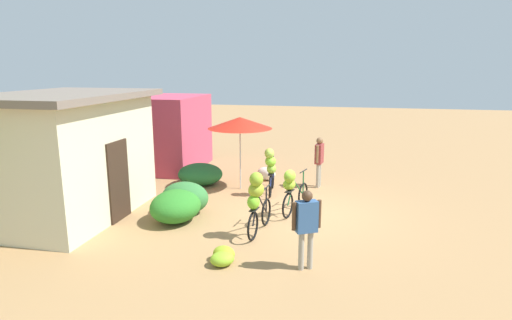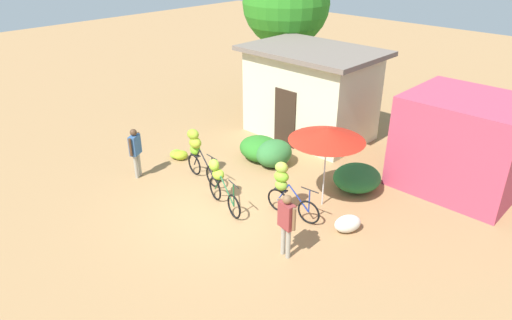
{
  "view_description": "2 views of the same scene",
  "coord_description": "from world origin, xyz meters",
  "px_view_note": "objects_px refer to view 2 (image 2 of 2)",
  "views": [
    {
      "loc": [
        -10.73,
        -1.16,
        3.8
      ],
      "look_at": [
        0.61,
        1.32,
        1.22
      ],
      "focal_mm": 29.9,
      "sensor_mm": 36.0,
      "label": 1
    },
    {
      "loc": [
        7.9,
        -6.93,
        6.67
      ],
      "look_at": [
        0.02,
        1.32,
        1.02
      ],
      "focal_mm": 32.24,
      "sensor_mm": 36.0,
      "label": 2
    }
  ],
  "objects_px": {
    "person_bystander": "(135,148)",
    "building_low": "(311,92)",
    "bicycle_leftmost": "(197,150)",
    "produce_sack": "(348,224)",
    "person_vendor": "(286,220)",
    "tree_behind_building": "(286,3)",
    "bicycle_near_pile": "(220,181)",
    "market_umbrella": "(327,134)",
    "bicycle_center_loaded": "(285,186)",
    "banana_pile_on_ground": "(178,155)",
    "shop_pink": "(463,143)"
  },
  "relations": [
    {
      "from": "person_bystander",
      "to": "building_low",
      "type": "bearing_deg",
      "value": 74.6
    },
    {
      "from": "bicycle_leftmost",
      "to": "produce_sack",
      "type": "bearing_deg",
      "value": 8.47
    },
    {
      "from": "building_low",
      "to": "person_bystander",
      "type": "relative_size",
      "value": 2.96
    },
    {
      "from": "building_low",
      "to": "person_vendor",
      "type": "xyz_separation_m",
      "value": [
        4.01,
        -6.02,
        -0.62
      ]
    },
    {
      "from": "produce_sack",
      "to": "person_vendor",
      "type": "xyz_separation_m",
      "value": [
        -0.49,
        -1.79,
        0.76
      ]
    },
    {
      "from": "tree_behind_building",
      "to": "produce_sack",
      "type": "height_order",
      "value": "tree_behind_building"
    },
    {
      "from": "building_low",
      "to": "bicycle_near_pile",
      "type": "height_order",
      "value": "building_low"
    },
    {
      "from": "market_umbrella",
      "to": "produce_sack",
      "type": "bearing_deg",
      "value": -26.33
    },
    {
      "from": "tree_behind_building",
      "to": "bicycle_leftmost",
      "type": "relative_size",
      "value": 3.63
    },
    {
      "from": "building_low",
      "to": "person_bystander",
      "type": "bearing_deg",
      "value": -105.4
    },
    {
      "from": "market_umbrella",
      "to": "bicycle_leftmost",
      "type": "height_order",
      "value": "market_umbrella"
    },
    {
      "from": "bicycle_near_pile",
      "to": "person_bystander",
      "type": "distance_m",
      "value": 3.05
    },
    {
      "from": "bicycle_center_loaded",
      "to": "banana_pile_on_ground",
      "type": "bearing_deg",
      "value": 178.83
    },
    {
      "from": "banana_pile_on_ground",
      "to": "person_bystander",
      "type": "height_order",
      "value": "person_bystander"
    },
    {
      "from": "person_vendor",
      "to": "person_bystander",
      "type": "xyz_separation_m",
      "value": [
        -5.71,
        -0.17,
        -0.03
      ]
    },
    {
      "from": "shop_pink",
      "to": "tree_behind_building",
      "type": "distance_m",
      "value": 9.52
    },
    {
      "from": "market_umbrella",
      "to": "person_vendor",
      "type": "distance_m",
      "value": 2.72
    },
    {
      "from": "shop_pink",
      "to": "person_vendor",
      "type": "relative_size",
      "value": 1.99
    },
    {
      "from": "person_vendor",
      "to": "tree_behind_building",
      "type": "bearing_deg",
      "value": 130.81
    },
    {
      "from": "tree_behind_building",
      "to": "bicycle_leftmost",
      "type": "height_order",
      "value": "tree_behind_building"
    },
    {
      "from": "shop_pink",
      "to": "market_umbrella",
      "type": "bearing_deg",
      "value": -121.54
    },
    {
      "from": "banana_pile_on_ground",
      "to": "person_vendor",
      "type": "bearing_deg",
      "value": -13.81
    },
    {
      "from": "shop_pink",
      "to": "bicycle_near_pile",
      "type": "relative_size",
      "value": 1.9
    },
    {
      "from": "bicycle_leftmost",
      "to": "person_vendor",
      "type": "distance_m",
      "value": 4.49
    },
    {
      "from": "tree_behind_building",
      "to": "bicycle_center_loaded",
      "type": "xyz_separation_m",
      "value": [
        6.13,
        -7.11,
        -3.26
      ]
    },
    {
      "from": "shop_pink",
      "to": "produce_sack",
      "type": "bearing_deg",
      "value": -103.29
    },
    {
      "from": "building_low",
      "to": "person_vendor",
      "type": "distance_m",
      "value": 7.26
    },
    {
      "from": "shop_pink",
      "to": "market_umbrella",
      "type": "distance_m",
      "value": 4.23
    },
    {
      "from": "tree_behind_building",
      "to": "bicycle_center_loaded",
      "type": "distance_m",
      "value": 9.94
    },
    {
      "from": "bicycle_leftmost",
      "to": "market_umbrella",
      "type": "bearing_deg",
      "value": 19.83
    },
    {
      "from": "market_umbrella",
      "to": "bicycle_near_pile",
      "type": "height_order",
      "value": "market_umbrella"
    },
    {
      "from": "bicycle_leftmost",
      "to": "person_bystander",
      "type": "distance_m",
      "value": 1.84
    },
    {
      "from": "bicycle_center_loaded",
      "to": "produce_sack",
      "type": "xyz_separation_m",
      "value": [
        1.66,
        0.46,
        -0.61
      ]
    },
    {
      "from": "bicycle_near_pile",
      "to": "produce_sack",
      "type": "relative_size",
      "value": 2.41
    },
    {
      "from": "building_low",
      "to": "tree_behind_building",
      "type": "xyz_separation_m",
      "value": [
        -3.29,
        2.42,
        2.5
      ]
    },
    {
      "from": "bicycle_near_pile",
      "to": "banana_pile_on_ground",
      "type": "xyz_separation_m",
      "value": [
        -3.07,
        0.94,
        -0.56
      ]
    },
    {
      "from": "banana_pile_on_ground",
      "to": "bicycle_center_loaded",
      "type": "bearing_deg",
      "value": -1.17
    },
    {
      "from": "tree_behind_building",
      "to": "shop_pink",
      "type": "bearing_deg",
      "value": -15.96
    },
    {
      "from": "bicycle_center_loaded",
      "to": "person_bystander",
      "type": "bearing_deg",
      "value": -161.67
    },
    {
      "from": "shop_pink",
      "to": "tree_behind_building",
      "type": "height_order",
      "value": "tree_behind_building"
    },
    {
      "from": "shop_pink",
      "to": "bicycle_near_pile",
      "type": "distance_m",
      "value": 6.92
    },
    {
      "from": "bicycle_leftmost",
      "to": "building_low",
      "type": "bearing_deg",
      "value": 85.89
    },
    {
      "from": "banana_pile_on_ground",
      "to": "person_vendor",
      "type": "height_order",
      "value": "person_vendor"
    },
    {
      "from": "tree_behind_building",
      "to": "bicycle_leftmost",
      "type": "distance_m",
      "value": 8.56
    },
    {
      "from": "shop_pink",
      "to": "bicycle_near_pile",
      "type": "bearing_deg",
      "value": -127.69
    },
    {
      "from": "market_umbrella",
      "to": "bicycle_near_pile",
      "type": "relative_size",
      "value": 1.35
    },
    {
      "from": "produce_sack",
      "to": "person_bystander",
      "type": "xyz_separation_m",
      "value": [
        -6.21,
        -1.96,
        0.73
      ]
    },
    {
      "from": "building_low",
      "to": "bicycle_center_loaded",
      "type": "bearing_deg",
      "value": -58.78
    },
    {
      "from": "building_low",
      "to": "banana_pile_on_ground",
      "type": "xyz_separation_m",
      "value": [
        -1.81,
        -4.59,
        -1.46
      ]
    },
    {
      "from": "person_vendor",
      "to": "banana_pile_on_ground",
      "type": "bearing_deg",
      "value": 166.19
    }
  ]
}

